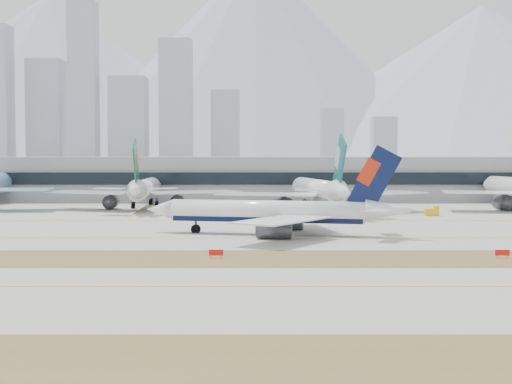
{
  "coord_description": "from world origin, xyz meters",
  "views": [
    {
      "loc": [
        0.98,
        -139.5,
        15.75
      ],
      "look_at": [
        0.93,
        18.0,
        7.5
      ],
      "focal_mm": 50.0,
      "sensor_mm": 36.0,
      "label": 1
    }
  ],
  "objects_px": {
    "taxiing_airliner": "(277,213)",
    "widebody_cathay": "(319,192)",
    "widebody_eva": "(145,190)",
    "terminal": "(253,178)"
  },
  "relations": [
    {
      "from": "taxiing_airliner",
      "to": "widebody_eva",
      "type": "bearing_deg",
      "value": -49.8
    },
    {
      "from": "widebody_eva",
      "to": "terminal",
      "type": "relative_size",
      "value": 0.2
    },
    {
      "from": "widebody_cathay",
      "to": "terminal",
      "type": "distance_m",
      "value": 61.46
    },
    {
      "from": "taxiing_airliner",
      "to": "terminal",
      "type": "height_order",
      "value": "taxiing_airliner"
    },
    {
      "from": "taxiing_airliner",
      "to": "widebody_eva",
      "type": "height_order",
      "value": "widebody_eva"
    },
    {
      "from": "widebody_cathay",
      "to": "terminal",
      "type": "bearing_deg",
      "value": 8.6
    },
    {
      "from": "taxiing_airliner",
      "to": "widebody_cathay",
      "type": "relative_size",
      "value": 0.9
    },
    {
      "from": "widebody_eva",
      "to": "widebody_cathay",
      "type": "bearing_deg",
      "value": -105.78
    },
    {
      "from": "terminal",
      "to": "widebody_eva",
      "type": "bearing_deg",
      "value": -123.98
    },
    {
      "from": "taxiing_airliner",
      "to": "widebody_eva",
      "type": "xyz_separation_m",
      "value": [
        -36.66,
        67.58,
        1.07
      ]
    }
  ]
}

